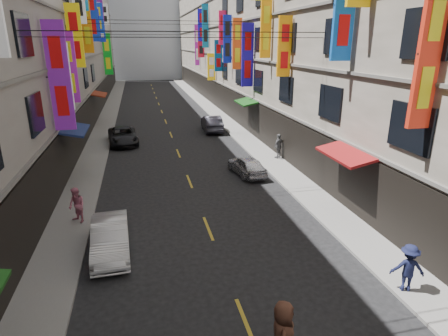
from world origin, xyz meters
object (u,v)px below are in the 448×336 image
pedestrian_rfar (279,146)px  pedestrian_crossing (282,335)px  scooter_far_right (250,166)px  car_left_mid (110,238)px  car_right_mid (247,165)px  pedestrian_lfar (77,205)px  pedestrian_rnear (408,268)px  car_left_far (123,136)px  car_right_far (212,123)px

pedestrian_rfar → pedestrian_crossing: pedestrian_crossing is taller
scooter_far_right → car_left_mid: size_ratio=0.46×
car_right_mid → pedestrian_lfar: 10.30m
pedestrian_rfar → pedestrian_lfar: bearing=-3.7°
pedestrian_rnear → scooter_far_right: bearing=-61.8°
scooter_far_right → pedestrian_lfar: 10.76m
scooter_far_right → car_right_mid: car_right_mid is taller
car_left_mid → car_right_mid: 10.68m
car_right_mid → pedestrian_rnear: size_ratio=2.17×
car_left_far → pedestrian_crossing: size_ratio=2.52×
pedestrian_lfar → pedestrian_rfar: pedestrian_rfar is taller
scooter_far_right → car_left_far: 11.97m
scooter_far_right → pedestrian_rnear: 12.59m
car_left_mid → pedestrian_rfar: pedestrian_rfar is taller
scooter_far_right → pedestrian_rfar: (2.68, 2.21, 0.53)m
pedestrian_lfar → pedestrian_crossing: 11.05m
car_right_far → pedestrian_rnear: bearing=96.0°
car_left_mid → pedestrian_crossing: 7.88m
scooter_far_right → pedestrian_rfar: 3.51m
car_right_far → pedestrian_crossing: (-3.36, -26.25, 0.22)m
car_left_mid → pedestrian_crossing: size_ratio=2.06×
scooter_far_right → car_right_far: car_right_far is taller
car_left_far → pedestrian_rnear: pedestrian_rnear is taller
car_right_far → pedestrian_rfar: 10.09m
car_right_mid → pedestrian_crossing: (-3.15, -14.01, 0.34)m
car_right_far → car_left_mid: bearing=70.7°
car_left_mid → pedestrian_lfar: (-1.56, 2.78, 0.29)m
car_left_far → pedestrian_rnear: 23.44m
car_right_mid → pedestrian_crossing: 14.36m
scooter_far_right → pedestrian_rfar: size_ratio=1.05×
car_right_mid → pedestrian_rfar: 3.96m
car_left_mid → pedestrian_rnear: 10.49m
pedestrian_rfar → pedestrian_rnear: bearing=50.7°
car_left_far → car_right_mid: (7.59, -9.32, -0.06)m
car_left_far → car_right_far: 8.33m
car_right_mid → pedestrian_crossing: pedestrian_crossing is taller
pedestrian_rnear → pedestrian_crossing: size_ratio=0.86×
pedestrian_lfar → pedestrian_crossing: bearing=-9.5°
car_right_mid → pedestrian_lfar: bearing=18.5°
pedestrian_rnear → pedestrian_crossing: bearing=42.0°
car_left_mid → pedestrian_crossing: (4.44, -6.50, 0.30)m
car_left_far → pedestrian_lfar: bearing=-101.8°
car_left_far → pedestrian_lfar: (-1.56, -14.04, 0.27)m
car_right_mid → pedestrian_lfar: (-9.15, -4.73, 0.33)m
car_right_mid → pedestrian_rnear: (1.81, -12.15, 0.33)m
car_right_mid → scooter_far_right: bearing=-143.2°
pedestrian_rnear → car_left_far: bearing=-44.9°
car_right_far → pedestrian_rfar: (2.80, -9.69, 0.25)m
pedestrian_crossing → scooter_far_right: bearing=8.1°
car_left_far → car_right_far: (7.80, 2.93, 0.06)m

